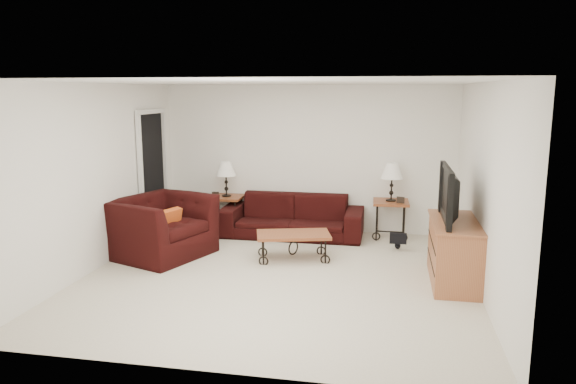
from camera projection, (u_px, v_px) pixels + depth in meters
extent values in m
plane|color=beige|center=(278.00, 276.00, 7.05)|extent=(5.00, 5.00, 0.00)
cube|color=white|center=(308.00, 159.00, 9.24)|extent=(5.00, 0.02, 2.50)
cube|color=white|center=(215.00, 233.00, 4.41)|extent=(5.00, 0.02, 2.50)
cube|color=white|center=(97.00, 177.00, 7.28)|extent=(0.02, 5.00, 2.50)
cube|color=white|center=(484.00, 189.00, 6.36)|extent=(0.02, 5.00, 2.50)
plane|color=white|center=(277.00, 82.00, 6.59)|extent=(5.00, 5.00, 0.00)
cube|color=black|center=(153.00, 175.00, 8.91)|extent=(0.08, 0.94, 2.04)
imported|color=black|center=(292.00, 216.00, 8.97)|extent=(2.34, 0.91, 0.68)
cube|color=brown|center=(227.00, 213.00, 9.38)|extent=(0.56, 0.56, 0.60)
cube|color=brown|center=(390.00, 219.00, 8.86)|extent=(0.59, 0.59, 0.62)
cube|color=black|center=(215.00, 195.00, 9.19)|extent=(0.12, 0.04, 0.10)
cube|color=black|center=(401.00, 200.00, 8.62)|extent=(0.13, 0.04, 0.10)
cube|color=brown|center=(293.00, 246.00, 7.74)|extent=(1.15, 0.81, 0.39)
imported|color=black|center=(161.00, 227.00, 7.88)|extent=(1.56, 1.66, 0.87)
cube|color=#DB541C|center=(169.00, 222.00, 7.79)|extent=(0.24, 0.40, 0.39)
cube|color=#A25F3C|center=(454.00, 252.00, 6.78)|extent=(0.55, 1.33, 0.80)
imported|color=black|center=(456.00, 194.00, 6.65)|extent=(0.16, 1.19, 0.68)
ellipsoid|color=black|center=(398.00, 233.00, 8.24)|extent=(0.47, 0.42, 0.50)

